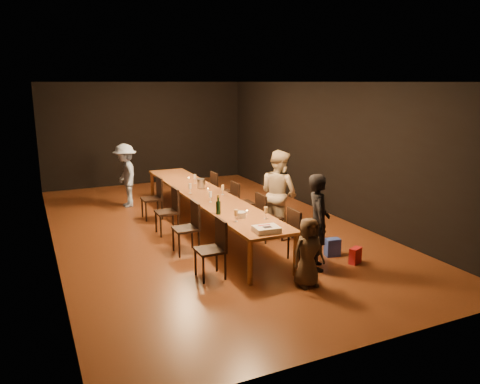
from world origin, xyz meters
name	(u,v)px	position (x,y,z in m)	size (l,w,h in m)	color
ground	(207,228)	(0.00, 0.00, 0.00)	(10.00, 10.00, 0.00)	#4D2913
room_shell	(205,129)	(0.00, 0.00, 2.08)	(6.04, 10.04, 3.02)	black
table	(206,196)	(0.00, 0.00, 0.70)	(0.90, 6.00, 0.75)	brown
chair_right_0	(303,235)	(0.85, -2.40, 0.47)	(0.42, 0.42, 0.93)	black
chair_right_1	(270,217)	(0.85, -1.20, 0.47)	(0.42, 0.42, 0.93)	black
chair_right_2	(243,203)	(0.85, 0.00, 0.47)	(0.42, 0.42, 0.93)	black
chair_right_3	(222,191)	(0.85, 1.20, 0.47)	(0.42, 0.42, 0.93)	black
chair_left_0	(210,249)	(-0.85, -2.40, 0.47)	(0.42, 0.42, 0.93)	black
chair_left_1	(186,228)	(-0.85, -1.20, 0.47)	(0.42, 0.42, 0.93)	black
chair_left_2	(167,211)	(-0.85, 0.00, 0.47)	(0.42, 0.42, 0.93)	black
chair_left_3	(152,198)	(-0.85, 1.20, 0.47)	(0.42, 0.42, 0.93)	black
woman_birthday	(318,222)	(0.88, -2.78, 0.79)	(0.58, 0.38, 1.59)	black
woman_tan	(279,193)	(1.15, -1.01, 0.86)	(0.84, 0.65, 1.72)	beige
man_blue	(126,176)	(-1.15, 2.49, 0.78)	(1.00, 0.58, 1.55)	#849DCC
child	(308,252)	(0.37, -3.30, 0.53)	(0.52, 0.34, 1.06)	#473727
gift_bag_red	(355,256)	(1.59, -2.88, 0.14)	(0.23, 0.13, 0.27)	red
gift_bag_blue	(332,247)	(1.45, -2.43, 0.16)	(0.25, 0.17, 0.32)	#2843AF
birthday_cake	(266,229)	(-0.06, -2.77, 0.79)	(0.40, 0.33, 0.09)	white
plate_stack	(240,215)	(-0.10, -1.90, 0.80)	(0.18, 0.18, 0.10)	silver
champagne_bottle	(218,205)	(-0.35, -1.53, 0.92)	(0.08, 0.08, 0.34)	black
ice_bucket	(201,183)	(0.09, 0.56, 0.85)	(0.18, 0.18, 0.20)	silver
wineglass_0	(236,216)	(-0.26, -2.07, 0.85)	(0.06, 0.06, 0.21)	beige
wineglass_1	(266,213)	(0.27, -2.13, 0.85)	(0.06, 0.06, 0.21)	beige
wineglass_2	(210,197)	(-0.17, -0.69, 0.85)	(0.06, 0.06, 0.21)	silver
wineglass_3	(223,190)	(0.27, -0.23, 0.85)	(0.06, 0.06, 0.21)	beige
wineglass_4	(190,188)	(-0.29, 0.16, 0.85)	(0.06, 0.06, 0.21)	silver
wineglass_5	(195,179)	(0.13, 1.04, 0.85)	(0.06, 0.06, 0.21)	silver
tealight_near	(247,211)	(0.15, -1.64, 0.77)	(0.05, 0.05, 0.03)	#B2B7B2
tealight_mid	(208,189)	(0.15, 0.29, 0.77)	(0.05, 0.05, 0.03)	#B2B7B2
tealight_far	(189,178)	(0.15, 1.56, 0.77)	(0.05, 0.05, 0.03)	#B2B7B2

